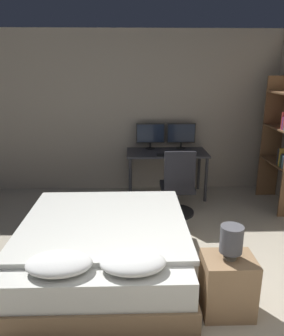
{
  "coord_description": "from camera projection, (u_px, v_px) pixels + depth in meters",
  "views": [
    {
      "loc": [
        -0.28,
        -1.84,
        2.07
      ],
      "look_at": [
        -0.14,
        2.51,
        0.75
      ],
      "focal_mm": 35.0,
      "sensor_mm": 36.0,
      "label": 1
    }
  ],
  "objects": [
    {
      "name": "monitor_right",
      "position": [
        181.0,
        134.0,
        5.56
      ],
      "size": [
        0.48,
        0.16,
        0.43
      ],
      "color": "black",
      "rests_on": "desk"
    },
    {
      "name": "desk",
      "position": [
        167.0,
        157.0,
        5.42
      ],
      "size": [
        1.32,
        0.68,
        0.76
      ],
      "color": "#38383D",
      "rests_on": "ground_plane"
    },
    {
      "name": "wall_back",
      "position": [
        148.0,
        113.0,
        5.61
      ],
      "size": [
        12.0,
        0.06,
        2.7
      ],
      "color": "#9E9384",
      "rests_on": "ground_plane"
    },
    {
      "name": "nightstand",
      "position": [
        227.0,
        285.0,
        2.85
      ],
      "size": [
        0.44,
        0.36,
        0.53
      ],
      "color": "#997551",
      "rests_on": "ground_plane"
    },
    {
      "name": "bedside_lamp",
      "position": [
        231.0,
        240.0,
        2.72
      ],
      "size": [
        0.19,
        0.19,
        0.3
      ],
      "color": "gray",
      "rests_on": "nightstand"
    },
    {
      "name": "office_chair",
      "position": [
        178.0,
        190.0,
        4.73
      ],
      "size": [
        0.52,
        0.52,
        1.01
      ],
      "color": "black",
      "rests_on": "ground_plane"
    },
    {
      "name": "bed",
      "position": [
        104.0,
        247.0,
        3.45
      ],
      "size": [
        1.73,
        1.96,
        0.61
      ],
      "color": "#846647",
      "rests_on": "ground_plane"
    },
    {
      "name": "monitor_left",
      "position": [
        150.0,
        134.0,
        5.55
      ],
      "size": [
        0.48,
        0.16,
        0.43
      ],
      "color": "black",
      "rests_on": "desk"
    },
    {
      "name": "computer_mouse",
      "position": [
        186.0,
        154.0,
        5.17
      ],
      "size": [
        0.07,
        0.05,
        0.04
      ],
      "color": "black",
      "rests_on": "desk"
    },
    {
      "name": "keyboard",
      "position": [
        168.0,
        155.0,
        5.17
      ],
      "size": [
        0.37,
        0.13,
        0.02
      ],
      "color": "black",
      "rests_on": "desk"
    }
  ]
}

